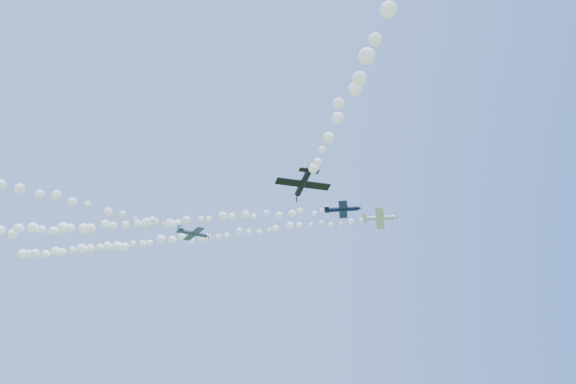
{
  "coord_description": "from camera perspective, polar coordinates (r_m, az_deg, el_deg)",
  "views": [
    {
      "loc": [
        -3.55,
        -69.66,
        2.0
      ],
      "look_at": [
        5.44,
        -2.7,
        44.8
      ],
      "focal_mm": 30.0,
      "sensor_mm": 36.0,
      "label": 1
    }
  ],
  "objects": [
    {
      "name": "smoke_trail_navy",
      "position": [
        98.63,
        -15.3,
        -3.4
      ],
      "size": [
        66.8,
        19.56,
        2.9
      ],
      "primitive_type": null,
      "color": "white"
    },
    {
      "name": "smoke_trail_white",
      "position": [
        109.08,
        -12.65,
        -5.41
      ],
      "size": [
        78.03,
        29.15,
        3.16
      ],
      "primitive_type": null,
      "color": "white"
    },
    {
      "name": "plane_black",
      "position": [
        63.67,
        1.78,
        1.05
      ],
      "size": [
        7.42,
        7.0,
        2.19
      ],
      "rotation": [
        -0.01,
        0.01,
        1.68
      ],
      "color": "black"
    },
    {
      "name": "plane_white",
      "position": [
        100.61,
        10.82,
        -3.04
      ],
      "size": [
        7.5,
        7.96,
        2.7
      ],
      "rotation": [
        -0.11,
        0.06,
        -0.34
      ],
      "color": "white"
    },
    {
      "name": "plane_grey",
      "position": [
        85.18,
        -11.14,
        -4.84
      ],
      "size": [
        5.88,
        6.22,
        1.64
      ],
      "rotation": [
        0.05,
        -0.08,
        0.45
      ],
      "color": "#393E53"
    },
    {
      "name": "plane_navy",
      "position": [
        91.91,
        6.53,
        -2.03
      ],
      "size": [
        7.42,
        7.83,
        2.26
      ],
      "rotation": [
        0.1,
        0.0,
        -0.26
      ],
      "color": "#0C1536"
    }
  ]
}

